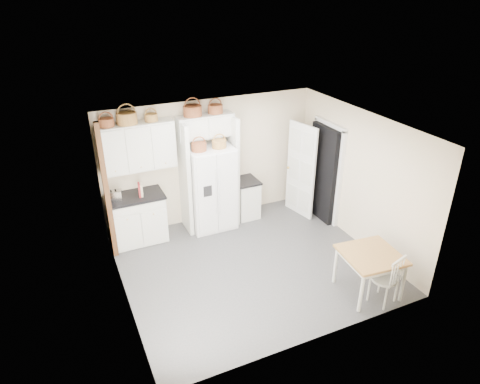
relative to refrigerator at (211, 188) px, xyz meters
name	(u,v)px	position (x,y,z in m)	size (l,w,h in m)	color
floor	(252,265)	(0.15, -1.63, -0.88)	(4.50, 4.50, 0.00)	#515052
ceiling	(254,128)	(0.15, -1.63, 1.72)	(4.50, 4.50, 0.00)	white
wall_back	(210,161)	(0.15, 0.37, 0.42)	(4.50, 4.50, 0.00)	beige
wall_left	(118,231)	(-2.10, -1.63, 0.42)	(4.00, 4.00, 0.00)	beige
wall_right	(360,179)	(2.40, -1.63, 0.42)	(4.00, 4.00, 0.00)	beige
refrigerator	(211,188)	(0.00, 0.00, 0.00)	(0.91, 0.73, 1.75)	white
base_cab_left	(138,219)	(-1.52, 0.07, -0.40)	(1.03, 0.65, 0.95)	silver
base_cab_right	(246,199)	(0.83, 0.07, -0.47)	(0.47, 0.56, 0.82)	silver
dining_table	(368,273)	(1.56, -3.08, -0.51)	(0.89, 0.89, 0.74)	olive
windsor_chair	(385,278)	(1.62, -3.38, -0.43)	(0.44, 0.40, 0.90)	silver
counter_left	(135,196)	(-1.52, 0.07, 0.10)	(1.07, 0.69, 0.04)	black
counter_right	(246,181)	(0.83, 0.07, -0.04)	(0.50, 0.60, 0.04)	black
toaster	(114,196)	(-1.91, 0.01, 0.22)	(0.29, 0.17, 0.20)	silver
cookbook_red	(139,190)	(-1.43, -0.01, 0.25)	(0.04, 0.17, 0.26)	maroon
cookbook_cream	(142,190)	(-1.39, -0.01, 0.24)	(0.04, 0.16, 0.24)	beige
basket_upper_a	(106,123)	(-1.83, 0.20, 1.55)	(0.27, 0.27, 0.15)	brown
basket_upper_b	(127,118)	(-1.47, 0.20, 1.58)	(0.36, 0.36, 0.21)	brown
basket_upper_c	(151,118)	(-1.03, 0.20, 1.54)	(0.24, 0.24, 0.14)	brown
basket_bridge_a	(192,111)	(-0.24, 0.20, 1.57)	(0.35, 0.35, 0.20)	brown
basket_bridge_b	(215,109)	(0.22, 0.20, 1.56)	(0.29, 0.29, 0.17)	brown
basket_fridge_a	(199,147)	(-0.25, -0.10, 0.95)	(0.29, 0.29, 0.16)	brown
basket_fridge_b	(219,144)	(0.17, -0.10, 0.95)	(0.28, 0.28, 0.15)	brown
upper_cabinet	(137,147)	(-1.35, 0.20, 1.02)	(1.40, 0.34, 0.90)	silver
bridge_cabinet	(205,126)	(0.00, 0.20, 1.25)	(1.12, 0.34, 0.45)	silver
fridge_panel_left	(185,178)	(-0.51, 0.07, 0.27)	(0.08, 0.60, 2.30)	silver
fridge_panel_right	(232,170)	(0.51, 0.07, 0.27)	(0.08, 0.60, 2.30)	silver
trim_post	(107,193)	(-2.05, -0.28, 0.42)	(0.09, 0.09, 2.60)	#452816
doorway_void	(324,173)	(2.31, -0.63, 0.15)	(0.18, 0.85, 2.05)	black
door_slab	(301,170)	(1.95, -0.29, 0.15)	(0.80, 0.04, 2.05)	white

